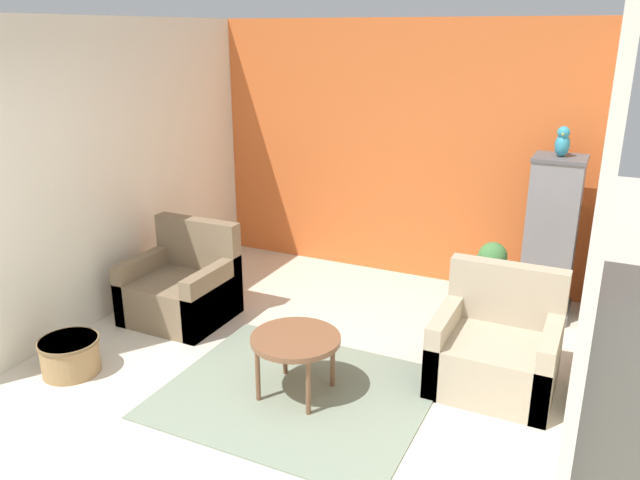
{
  "coord_description": "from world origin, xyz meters",
  "views": [
    {
      "loc": [
        2.07,
        -2.46,
        2.56
      ],
      "look_at": [
        0.0,
        1.86,
        0.93
      ],
      "focal_mm": 35.0,
      "sensor_mm": 36.0,
      "label": 1
    }
  ],
  "objects_px": {
    "armchair_left": "(182,289)",
    "parrot": "(563,142)",
    "wicker_basket": "(70,355)",
    "armchair_right": "(496,351)",
    "coffee_table": "(296,342)",
    "potted_plant": "(491,266)",
    "birdcage": "(550,239)"
  },
  "relations": [
    {
      "from": "parrot",
      "to": "armchair_right",
      "type": "bearing_deg",
      "value": -96.57
    },
    {
      "from": "coffee_table",
      "to": "birdcage",
      "type": "relative_size",
      "value": 0.43
    },
    {
      "from": "armchair_right",
      "to": "parrot",
      "type": "relative_size",
      "value": 3.25
    },
    {
      "from": "coffee_table",
      "to": "armchair_left",
      "type": "bearing_deg",
      "value": 155.74
    },
    {
      "from": "armchair_right",
      "to": "potted_plant",
      "type": "xyz_separation_m",
      "value": [
        -0.32,
        1.43,
        0.13
      ]
    },
    {
      "from": "potted_plant",
      "to": "wicker_basket",
      "type": "height_order",
      "value": "potted_plant"
    },
    {
      "from": "potted_plant",
      "to": "birdcage",
      "type": "bearing_deg",
      "value": 5.96
    },
    {
      "from": "wicker_basket",
      "to": "armchair_right",
      "type": "bearing_deg",
      "value": 22.56
    },
    {
      "from": "birdcage",
      "to": "potted_plant",
      "type": "bearing_deg",
      "value": -174.04
    },
    {
      "from": "coffee_table",
      "to": "wicker_basket",
      "type": "height_order",
      "value": "coffee_table"
    },
    {
      "from": "armchair_left",
      "to": "wicker_basket",
      "type": "bearing_deg",
      "value": -98.42
    },
    {
      "from": "armchair_left",
      "to": "wicker_basket",
      "type": "height_order",
      "value": "armchair_left"
    },
    {
      "from": "coffee_table",
      "to": "potted_plant",
      "type": "relative_size",
      "value": 1.01
    },
    {
      "from": "birdcage",
      "to": "parrot",
      "type": "bearing_deg",
      "value": 90.0
    },
    {
      "from": "potted_plant",
      "to": "wicker_basket",
      "type": "distance_m",
      "value": 3.81
    },
    {
      "from": "armchair_left",
      "to": "parrot",
      "type": "relative_size",
      "value": 3.25
    },
    {
      "from": "armchair_left",
      "to": "potted_plant",
      "type": "height_order",
      "value": "armchair_left"
    },
    {
      "from": "armchair_right",
      "to": "wicker_basket",
      "type": "bearing_deg",
      "value": -157.44
    },
    {
      "from": "armchair_right",
      "to": "potted_plant",
      "type": "bearing_deg",
      "value": 102.68
    },
    {
      "from": "coffee_table",
      "to": "armchair_right",
      "type": "bearing_deg",
      "value": 30.79
    },
    {
      "from": "coffee_table",
      "to": "parrot",
      "type": "relative_size",
      "value": 2.4
    },
    {
      "from": "armchair_left",
      "to": "birdcage",
      "type": "height_order",
      "value": "birdcage"
    },
    {
      "from": "coffee_table",
      "to": "birdcage",
      "type": "xyz_separation_m",
      "value": [
        1.45,
        2.24,
        0.32
      ]
    },
    {
      "from": "armchair_left",
      "to": "potted_plant",
      "type": "distance_m",
      "value": 2.93
    },
    {
      "from": "parrot",
      "to": "coffee_table",
      "type": "bearing_deg",
      "value": -122.9
    },
    {
      "from": "coffee_table",
      "to": "armchair_left",
      "type": "xyz_separation_m",
      "value": [
        -1.56,
        0.7,
        -0.14
      ]
    },
    {
      "from": "potted_plant",
      "to": "wicker_basket",
      "type": "xyz_separation_m",
      "value": [
        -2.69,
        -2.68,
        -0.25
      ]
    },
    {
      "from": "coffee_table",
      "to": "wicker_basket",
      "type": "distance_m",
      "value": 1.82
    },
    {
      "from": "armchair_right",
      "to": "potted_plant",
      "type": "height_order",
      "value": "armchair_right"
    },
    {
      "from": "birdcage",
      "to": "armchair_left",
      "type": "bearing_deg",
      "value": -152.87
    },
    {
      "from": "armchair_left",
      "to": "potted_plant",
      "type": "relative_size",
      "value": 1.36
    },
    {
      "from": "coffee_table",
      "to": "wicker_basket",
      "type": "relative_size",
      "value": 1.41
    }
  ]
}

